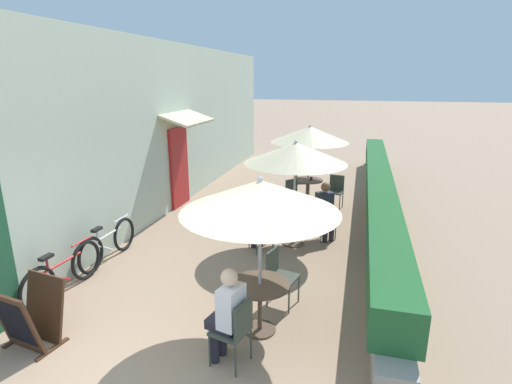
{
  "coord_description": "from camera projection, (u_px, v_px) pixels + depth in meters",
  "views": [
    {
      "loc": [
        2.23,
        -3.15,
        3.34
      ],
      "look_at": [
        0.15,
        4.71,
        1.0
      ],
      "focal_mm": 28.0,
      "sensor_mm": 36.0,
      "label": 1
    }
  ],
  "objects": [
    {
      "name": "bicycle_second",
      "position": [
        108.0,
        243.0,
        7.46
      ],
      "size": [
        0.1,
        1.69,
        0.76
      ],
      "rotation": [
        0.0,
        0.0,
        -0.01
      ],
      "color": "black",
      "rests_on": "ground_plane"
    },
    {
      "name": "coffee_cup_far",
      "position": [
        311.0,
        179.0,
        10.6
      ],
      "size": [
        0.07,
        0.07,
        0.09
      ],
      "color": "#232328",
      "rests_on": "patio_table_far"
    },
    {
      "name": "coffee_cup_mid",
      "position": [
        290.0,
        212.0,
        7.98
      ],
      "size": [
        0.07,
        0.07,
        0.09
      ],
      "color": "#B73D3D",
      "rests_on": "patio_table_mid"
    },
    {
      "name": "cafe_chair_far_back",
      "position": [
        289.0,
        192.0,
        10.24
      ],
      "size": [
        0.56,
        0.56,
        0.87
      ],
      "rotation": [
        0.0,
        0.0,
        13.45
      ],
      "color": "#384238",
      "rests_on": "ground_plane"
    },
    {
      "name": "patio_table_far",
      "position": [
        308.0,
        186.0,
        10.72
      ],
      "size": [
        0.8,
        0.8,
        0.71
      ],
      "color": "brown",
      "rests_on": "ground_plane"
    },
    {
      "name": "planter_hedge",
      "position": [
        378.0,
        193.0,
        10.02
      ],
      "size": [
        0.6,
        13.07,
        1.01
      ],
      "color": "gray",
      "rests_on": "ground_plane"
    },
    {
      "name": "cafe_chair_far_left",
      "position": [
        336.0,
        189.0,
        10.5
      ],
      "size": [
        0.46,
        0.46,
        0.87
      ],
      "rotation": [
        0.0,
        0.0,
        9.26
      ],
      "color": "#384238",
      "rests_on": "ground_plane"
    },
    {
      "name": "cafe_facade_wall",
      "position": [
        181.0,
        125.0,
        10.86
      ],
      "size": [
        0.98,
        14.07,
        4.2
      ],
      "color": "#B2C1AD",
      "rests_on": "ground_plane"
    },
    {
      "name": "cafe_chair_far_right",
      "position": [
        299.0,
        180.0,
        11.42
      ],
      "size": [
        0.52,
        0.52,
        0.87
      ],
      "rotation": [
        0.0,
        0.0,
        11.36
      ],
      "color": "#384238",
      "rests_on": "ground_plane"
    },
    {
      "name": "seated_patron_mid_left",
      "position": [
        326.0,
        209.0,
        8.38
      ],
      "size": [
        0.5,
        0.51,
        1.25
      ],
      "rotation": [
        0.0,
        0.0,
        3.82
      ],
      "color": "#23232D",
      "rests_on": "ground_plane"
    },
    {
      "name": "seated_patron_near_right",
      "position": [
        227.0,
        312.0,
        4.69
      ],
      "size": [
        0.47,
        0.41,
        1.25
      ],
      "rotation": [
        0.0,
        0.0,
        7.61
      ],
      "color": "#23232D",
      "rests_on": "ground_plane"
    },
    {
      "name": "cafe_chair_mid_right",
      "position": [
        263.0,
        227.0,
        7.81
      ],
      "size": [
        0.56,
        0.56,
        0.87
      ],
      "rotation": [
        0.0,
        0.0,
        6.96
      ],
      "color": "#384238",
      "rests_on": "ground_plane"
    },
    {
      "name": "patio_umbrella_mid",
      "position": [
        296.0,
        153.0,
        7.78
      ],
      "size": [
        2.03,
        2.03,
        2.17
      ],
      "color": "#B7B7BC",
      "rests_on": "ground_plane"
    },
    {
      "name": "seated_patron_mid_right",
      "position": [
        260.0,
        217.0,
        7.86
      ],
      "size": [
        0.5,
        0.51,
        1.25
      ],
      "rotation": [
        0.0,
        0.0,
        6.96
      ],
      "color": "#23232D",
      "rests_on": "ground_plane"
    },
    {
      "name": "menu_board",
      "position": [
        31.0,
        315.0,
        5.08
      ],
      "size": [
        0.73,
        0.72,
        0.87
      ],
      "rotation": [
        0.0,
        0.0,
        -0.15
      ],
      "color": "#422819",
      "rests_on": "ground_plane"
    },
    {
      "name": "patio_table_near",
      "position": [
        260.0,
        296.0,
        5.34
      ],
      "size": [
        0.8,
        0.8,
        0.71
      ],
      "color": "brown",
      "rests_on": "ground_plane"
    },
    {
      "name": "bicycle_leaning",
      "position": [
        63.0,
        273.0,
        6.33
      ],
      "size": [
        0.15,
        1.7,
        0.77
      ],
      "rotation": [
        0.0,
        0.0,
        -0.05
      ],
      "color": "black",
      "rests_on": "ground_plane"
    },
    {
      "name": "cafe_chair_near_left",
      "position": [
        279.0,
        272.0,
        6.0
      ],
      "size": [
        0.49,
        0.49,
        0.87
      ],
      "rotation": [
        0.0,
        0.0,
        4.47
      ],
      "color": "#384238",
      "rests_on": "ground_plane"
    },
    {
      "name": "patio_umbrella_far",
      "position": [
        310.0,
        134.0,
        10.33
      ],
      "size": [
        2.03,
        2.03,
        2.17
      ],
      "color": "#B7B7BC",
      "rests_on": "ground_plane"
    },
    {
      "name": "patio_umbrella_near",
      "position": [
        260.0,
        196.0,
        4.95
      ],
      "size": [
        2.03,
        2.03,
        2.17
      ],
      "color": "#B7B7BC",
      "rests_on": "ground_plane"
    },
    {
      "name": "patio_table_mid",
      "position": [
        294.0,
        220.0,
        8.17
      ],
      "size": [
        0.8,
        0.8,
        0.71
      ],
      "color": "brown",
      "rests_on": "ground_plane"
    },
    {
      "name": "cafe_chair_near_right",
      "position": [
        236.0,
        327.0,
        4.68
      ],
      "size": [
        0.49,
        0.49,
        0.87
      ],
      "rotation": [
        0.0,
        0.0,
        7.61
      ],
      "color": "#384238",
      "rests_on": "ground_plane"
    },
    {
      "name": "cafe_chair_mid_left",
      "position": [
        322.0,
        215.0,
        8.53
      ],
      "size": [
        0.56,
        0.56,
        0.87
      ],
      "rotation": [
        0.0,
        0.0,
        3.82
      ],
      "color": "#384238",
      "rests_on": "ground_plane"
    }
  ]
}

